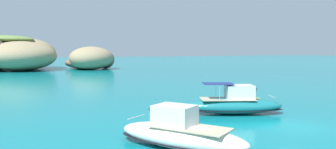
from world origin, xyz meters
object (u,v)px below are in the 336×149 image
dinghy_tender (254,100)px  islet_large (12,54)px  motorboat_white (180,134)px  islet_small (91,59)px  motorboat_teal (235,104)px

dinghy_tender → islet_large: bearing=110.1°
motorboat_white → dinghy_tender: (12.69, 10.63, -0.52)m
islet_small → motorboat_white: 71.16m
islet_large → dinghy_tender: islet_large is taller
islet_small → motorboat_white: islet_small is taller
islet_large → dinghy_tender: 69.65m
islet_large → motorboat_white: bearing=-81.6°
islet_small → motorboat_white: size_ratio=2.59×
islet_large → motorboat_white: (11.23, -75.94, -3.19)m
motorboat_white → motorboat_teal: motorboat_teal is taller
motorboat_white → motorboat_teal: (7.83, 6.67, 0.04)m
islet_large → motorboat_white: size_ratio=3.98×
islet_small → motorboat_teal: bearing=-89.4°
motorboat_white → islet_small: bearing=84.2°
islet_large → islet_small: bearing=-15.7°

